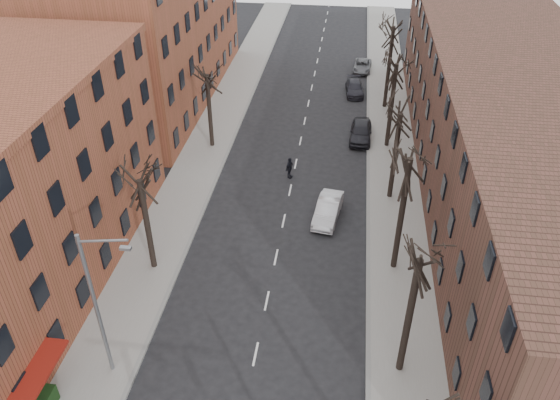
% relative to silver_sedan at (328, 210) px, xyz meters
% --- Properties ---
extents(sidewalk_left, '(4.00, 90.00, 0.15)m').
position_rel_silver_sedan_xyz_m(sidewalk_left, '(-11.09, 10.22, -0.66)').
color(sidewalk_left, gray).
rests_on(sidewalk_left, ground).
extents(sidewalk_right, '(4.00, 90.00, 0.15)m').
position_rel_silver_sedan_xyz_m(sidewalk_right, '(4.91, 10.22, -0.66)').
color(sidewalk_right, gray).
rests_on(sidewalk_right, ground).
extents(building_left_far, '(12.00, 28.00, 14.00)m').
position_rel_silver_sedan_xyz_m(building_left_far, '(-19.09, 19.22, 6.27)').
color(building_left_far, brown).
rests_on(building_left_far, ground).
extents(building_right, '(12.00, 50.00, 10.00)m').
position_rel_silver_sedan_xyz_m(building_right, '(12.91, 5.22, 4.27)').
color(building_right, '#4F2E24').
rests_on(building_right, ground).
extents(tree_right_b, '(5.20, 5.20, 10.80)m').
position_rel_silver_sedan_xyz_m(tree_right_b, '(4.51, -12.78, -0.73)').
color(tree_right_b, black).
rests_on(tree_right_b, ground).
extents(tree_right_c, '(5.20, 5.20, 11.60)m').
position_rel_silver_sedan_xyz_m(tree_right_c, '(4.51, -4.78, -0.73)').
color(tree_right_c, black).
rests_on(tree_right_c, ground).
extents(tree_right_d, '(5.20, 5.20, 10.00)m').
position_rel_silver_sedan_xyz_m(tree_right_d, '(4.51, 3.22, -0.73)').
color(tree_right_d, black).
rests_on(tree_right_d, ground).
extents(tree_right_e, '(5.20, 5.20, 10.80)m').
position_rel_silver_sedan_xyz_m(tree_right_e, '(4.51, 11.22, -0.73)').
color(tree_right_e, black).
rests_on(tree_right_e, ground).
extents(tree_right_f, '(5.20, 5.20, 11.60)m').
position_rel_silver_sedan_xyz_m(tree_right_f, '(4.51, 19.22, -0.73)').
color(tree_right_f, black).
rests_on(tree_right_f, ground).
extents(tree_left_a, '(5.20, 5.20, 9.50)m').
position_rel_silver_sedan_xyz_m(tree_left_a, '(-10.69, -6.78, -0.73)').
color(tree_left_a, black).
rests_on(tree_left_a, ground).
extents(tree_left_b, '(5.20, 5.20, 9.50)m').
position_rel_silver_sedan_xyz_m(tree_left_b, '(-10.69, 9.22, -0.73)').
color(tree_left_b, black).
rests_on(tree_left_b, ground).
extents(streetlight, '(2.45, 0.22, 9.03)m').
position_rel_silver_sedan_xyz_m(streetlight, '(-10.12, -14.78, 4.28)').
color(streetlight, slate).
rests_on(streetlight, ground).
extents(silver_sedan, '(2.15, 4.63, 1.47)m').
position_rel_silver_sedan_xyz_m(silver_sedan, '(0.00, 0.00, 0.00)').
color(silver_sedan, silver).
rests_on(silver_sedan, ground).
extents(parked_car_near, '(2.04, 4.74, 1.59)m').
position_rel_silver_sedan_xyz_m(parked_car_near, '(2.21, 12.21, 0.06)').
color(parked_car_near, black).
rests_on(parked_car_near, ground).
extents(parked_car_mid, '(2.11, 4.46, 1.26)m').
position_rel_silver_sedan_xyz_m(parked_car_mid, '(1.45, 22.26, -0.11)').
color(parked_car_mid, '#212029').
rests_on(parked_car_mid, ground).
extents(parked_car_far, '(2.19, 4.29, 1.16)m').
position_rel_silver_sedan_xyz_m(parked_car_far, '(2.21, 28.73, -0.15)').
color(parked_car_far, '#5A5C61').
rests_on(parked_car_far, ground).
extents(pedestrian_crossing, '(0.81, 1.14, 1.80)m').
position_rel_silver_sedan_xyz_m(pedestrian_crossing, '(-3.37, 5.05, 0.16)').
color(pedestrian_crossing, black).
rests_on(pedestrian_crossing, ground).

